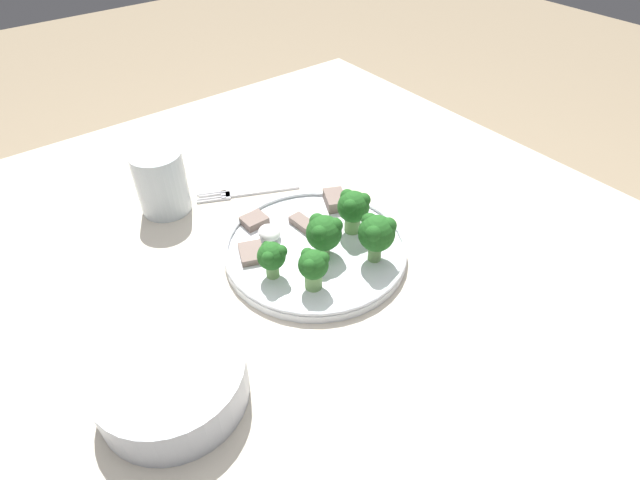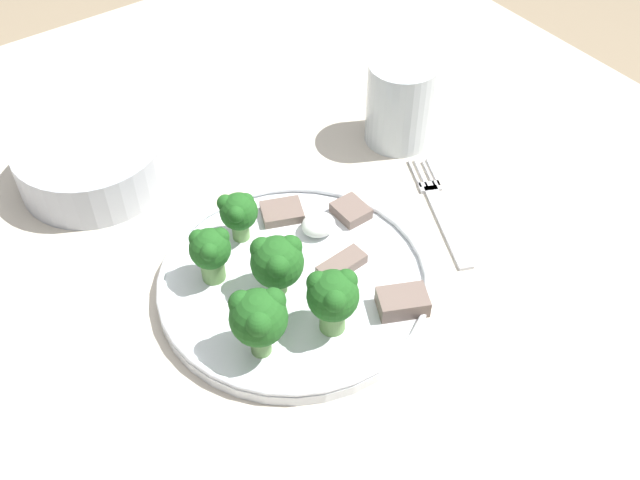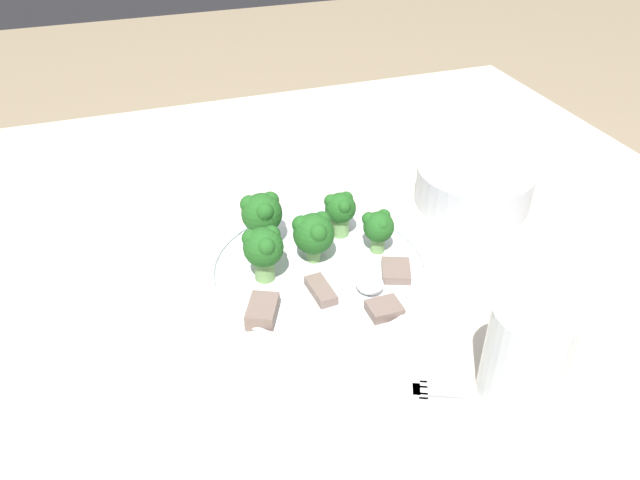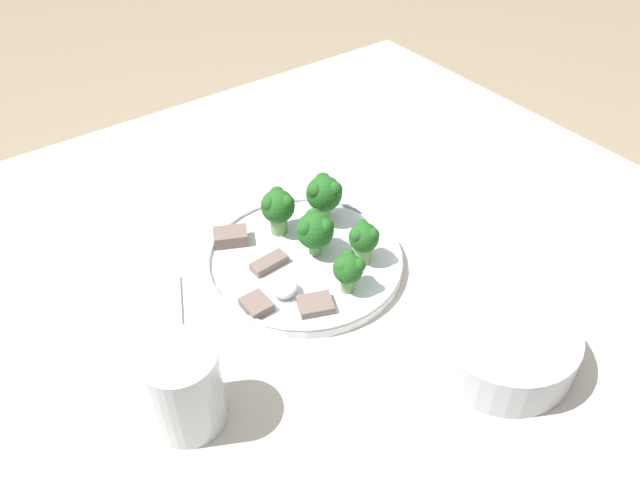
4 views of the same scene
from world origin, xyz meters
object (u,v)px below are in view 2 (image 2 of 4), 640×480
object	(u,v)px
fork	(441,211)
cream_bowl	(92,162)
drinking_glass	(400,106)
dinner_plate	(294,283)

from	to	relation	value
fork	cream_bowl	bearing A→B (deg)	136.42
cream_bowl	drinking_glass	bearing A→B (deg)	-23.21
fork	drinking_glass	bearing A→B (deg)	70.48
dinner_plate	drinking_glass	world-z (taller)	drinking_glass
dinner_plate	cream_bowl	world-z (taller)	cream_bowl
cream_bowl	dinner_plate	bearing A→B (deg)	-71.07
drinking_glass	cream_bowl	bearing A→B (deg)	156.79
dinner_plate	fork	world-z (taller)	dinner_plate
fork	dinner_plate	bearing A→B (deg)	179.15
dinner_plate	cream_bowl	size ratio (longest dim) A/B	1.62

